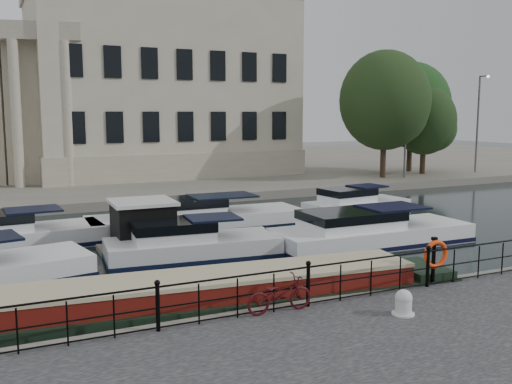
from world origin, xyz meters
TOP-DOWN VIEW (x-y plane):
  - ground_plane at (0.00, 0.00)m, footprint 160.00×160.00m
  - far_bank at (0.00, 39.00)m, footprint 120.00×42.00m
  - railing at (0.00, -2.25)m, footprint 24.14×0.14m
  - civic_building at (-1.00, 34.71)m, footprint 53.55×31.84m
  - lamp_posts at (26.00, 20.70)m, footprint 8.24×1.55m
  - bicycle at (-0.88, -2.33)m, footprint 1.79×0.64m
  - mooring_bollard at (1.85, -3.80)m, footprint 0.58×0.58m
  - life_ring_post at (4.34, -2.17)m, footprint 0.86×0.22m
  - narrowboat at (-2.66, -0.44)m, footprint 16.44×3.64m
  - harbour_hut at (-1.91, 7.50)m, footprint 3.41×2.87m
  - cabin_cruisers at (-0.01, 7.83)m, footprint 27.92×9.65m
  - trees at (23.41, 22.39)m, footprint 11.87×9.74m

SIDE VIEW (x-z plane):
  - ground_plane at x=0.00m, z-range 0.00..0.00m
  - far_bank at x=0.00m, z-range 0.00..0.55m
  - narrowboat at x=-2.66m, z-range -0.43..1.16m
  - cabin_cruisers at x=-0.01m, z-range -0.63..1.36m
  - mooring_bollard at x=1.85m, z-range 0.53..1.18m
  - harbour_hut at x=-1.91m, z-range -0.15..2.06m
  - bicycle at x=-0.88m, z-range 0.55..1.48m
  - railing at x=0.00m, z-range 0.59..1.81m
  - life_ring_post at x=4.34m, z-range 0.73..2.14m
  - lamp_posts at x=26.00m, z-range 0.76..8.83m
  - trees at x=23.41m, z-range 0.98..10.78m
  - civic_building at x=-1.00m, z-range -1.39..15.46m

